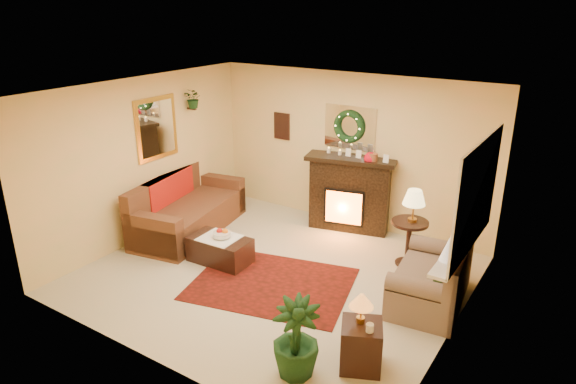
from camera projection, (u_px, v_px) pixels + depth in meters
The scene contains 31 objects.
floor at pixel (275, 275), 7.32m from camera, with size 5.00×5.00×0.00m, color beige.
ceiling at pixel (273, 92), 6.41m from camera, with size 5.00×5.00×0.00m, color white.
wall_back at pixel (349, 150), 8.63m from camera, with size 5.00×5.00×0.00m, color #EFD88C.
wall_front at pixel (146, 255), 5.10m from camera, with size 5.00×5.00×0.00m, color #EFD88C.
wall_left at pixel (144, 160), 8.14m from camera, with size 4.50×4.50×0.00m, color #EFD88C.
wall_right at pixel (463, 232), 5.59m from camera, with size 4.50×4.50×0.00m, color #EFD88C.
area_rug at pixel (272, 284), 7.07m from camera, with size 2.13×1.60×0.01m, color maroon.
sofa at pixel (189, 207), 8.57m from camera, with size 0.97×2.21×0.95m, color brown.
red_throw at pixel (194, 203), 8.68m from camera, with size 0.74×1.21×0.02m, color red.
fireplace at pixel (350, 198), 8.63m from camera, with size 1.31×0.42×1.20m, color black.
poinsettia at pixel (370, 159), 8.19m from camera, with size 0.21×0.21×0.21m, color red.
mantel_candle_a at pixel (329, 154), 8.60m from camera, with size 0.07×0.07×0.20m, color white.
mantel_candle_b at pixel (340, 156), 8.49m from camera, with size 0.06×0.06×0.18m, color beige.
mantel_mirror at pixel (350, 127), 8.48m from camera, with size 0.92×0.02×0.72m, color white.
wreath at pixel (349, 127), 8.44m from camera, with size 0.55×0.55×0.11m, color #194719.
wall_art at pixel (282, 126), 9.22m from camera, with size 0.32×0.03×0.48m, color #381E11.
gold_mirror at pixel (156, 128), 8.21m from camera, with size 0.03×0.84×1.00m, color gold.
hanging_plant at pixel (194, 108), 8.65m from camera, with size 0.33×0.28×0.36m, color #194719.
loveseat at pixel (431, 272), 6.55m from camera, with size 0.82×1.42×0.82m, color gray.
window_frame at pixel (477, 196), 5.94m from camera, with size 0.03×1.86×1.36m, color white.
window_glass at pixel (476, 195), 5.95m from camera, with size 0.02×1.70×1.22m, color black.
window_sill at pixel (461, 246), 6.24m from camera, with size 0.22×1.86×0.04m, color white.
mini_tree at pixel (449, 248), 5.80m from camera, with size 0.20×0.20×0.30m, color white.
sill_plant at pixel (481, 211), 6.72m from camera, with size 0.27×0.21×0.49m, color black.
side_table_round at pixel (408, 244), 7.50m from camera, with size 0.53×0.53×0.69m, color #3B2514.
lamp_cream at pixel (413, 209), 7.30m from camera, with size 0.32×0.32×0.50m, color #FFE389.
end_table_square at pixel (361, 345), 5.40m from camera, with size 0.42×0.42×0.52m, color black.
lamp_tiffany at pixel (361, 303), 5.28m from camera, with size 0.25×0.25×0.37m, color orange.
coffee_table at pixel (220, 249), 7.62m from camera, with size 0.92×0.50×0.39m, color #451E16.
fruit_bowl at pixel (222, 234), 7.53m from camera, with size 0.26×0.26×0.06m, color white.
floor_palm at pixel (296, 337), 5.23m from camera, with size 1.47×1.47×2.63m, color #114716.
Camera 1 is at (3.66, -5.30, 3.68)m, focal length 32.00 mm.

